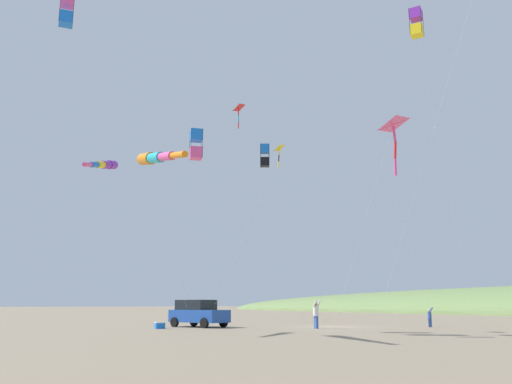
{
  "coord_description": "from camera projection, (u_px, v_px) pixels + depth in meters",
  "views": [
    {
      "loc": [
        23.25,
        30.72,
        1.57
      ],
      "look_at": [
        9.35,
        5.68,
        7.65
      ],
      "focal_mm": 37.09,
      "sensor_mm": 36.0,
      "label": 1
    }
  ],
  "objects": [
    {
      "name": "kite_delta_black_fish_shape",
      "position": [
        392.0,
        125.0,
        29.39
      ],
      "size": [
        3.12,
        9.8,
        11.81
      ],
      "color": "#EF4C93",
      "rests_on": "ground_plane"
    },
    {
      "name": "ground_plane",
      "position": [
        333.0,
        327.0,
        36.98
      ],
      "size": [
        600.0,
        600.0,
        0.0
      ],
      "primitive_type": "plane",
      "color": "gray"
    },
    {
      "name": "parked_car",
      "position": [
        198.0,
        313.0,
        36.7
      ],
      "size": [
        3.28,
        4.68,
        1.85
      ],
      "color": "#1E479E",
      "rests_on": "ground_plane"
    },
    {
      "name": "person_adult_flyer",
      "position": [
        316.0,
        313.0,
        34.52
      ],
      "size": [
        0.43,
        0.55,
        1.85
      ],
      "color": "#335199",
      "rests_on": "ground_plane"
    },
    {
      "name": "kite_box_red_high_left",
      "position": [
        265.0,
        156.0,
        28.78
      ],
      "size": [
        7.12,
        3.47,
        10.1
      ],
      "color": "blue",
      "rests_on": "ground_plane"
    },
    {
      "name": "kite_windsock_small_distant",
      "position": [
        155.0,
        158.0,
        27.79
      ],
      "size": [
        6.56,
        14.13,
        9.97
      ],
      "color": "orange",
      "rests_on": "ground_plane"
    },
    {
      "name": "kite_delta_long_streamer_left",
      "position": [
        278.0,
        149.0,
        33.94
      ],
      "size": [
        2.29,
        7.5,
        11.63
      ],
      "color": "yellow",
      "rests_on": "ground_plane"
    },
    {
      "name": "kite_delta_magenta_far_left",
      "position": [
        239.0,
        110.0,
        31.52
      ],
      "size": [
        9.05,
        5.1,
        13.27
      ],
      "color": "red",
      "rests_on": "ground_plane"
    },
    {
      "name": "kite_windsock_green_low_center",
      "position": [
        104.0,
        165.0,
        31.5
      ],
      "size": [
        11.34,
        8.99,
        10.38
      ],
      "color": "purple",
      "rests_on": "ground_plane"
    },
    {
      "name": "person_child_green_jacket",
      "position": [
        430.0,
        316.0,
        36.66
      ],
      "size": [
        0.48,
        0.46,
        1.34
      ],
      "color": "#335199",
      "rests_on": "ground_plane"
    },
    {
      "name": "cooler_box",
      "position": [
        160.0,
        325.0,
        34.18
      ],
      "size": [
        0.62,
        0.42,
        0.42
      ],
      "color": "blue",
      "rests_on": "ground_plane"
    },
    {
      "name": "kite_box_purple_drifting",
      "position": [
        196.0,
        145.0,
        33.36
      ],
      "size": [
        9.37,
        0.92,
        12.39
      ],
      "color": "blue",
      "rests_on": "ground_plane"
    },
    {
      "name": "kite_box_striped_overhead",
      "position": [
        416.0,
        23.0,
        30.34
      ],
      "size": [
        9.87,
        5.71,
        18.22
      ],
      "color": "purple",
      "rests_on": "ground_plane"
    },
    {
      "name": "kite_box_checkered_midright",
      "position": [
        67.0,
        10.0,
        34.21
      ],
      "size": [
        9.49,
        3.62,
        21.33
      ],
      "color": "#EF4C93",
      "rests_on": "ground_plane"
    }
  ]
}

